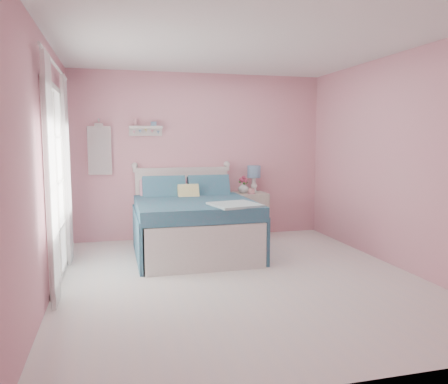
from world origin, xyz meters
name	(u,v)px	position (x,y,z in m)	size (l,w,h in m)	color
floor	(240,278)	(0.00, 0.00, 0.00)	(4.50, 4.50, 0.00)	white
room_shell	(241,138)	(0.00, 0.00, 1.58)	(4.50, 4.50, 4.50)	pink
bed	(193,224)	(-0.31, 1.27, 0.39)	(1.55, 1.96, 1.13)	silver
nightstand	(250,215)	(0.75, 1.99, 0.36)	(0.50, 0.49, 0.72)	beige
table_lamp	(254,174)	(0.84, 2.07, 1.02)	(0.21, 0.21, 0.43)	white
vase	(243,187)	(0.64, 1.99, 0.81)	(0.17, 0.17, 0.17)	silver
teacup	(251,191)	(0.72, 1.83, 0.76)	(0.10, 0.10, 0.08)	pink
roses	(243,180)	(0.64, 1.98, 0.93)	(0.14, 0.11, 0.12)	#BC4062
wall_shelf	(145,128)	(-0.87, 2.19, 1.73)	(0.50, 0.15, 0.25)	silver
hanging_dress	(100,151)	(-1.55, 2.18, 1.40)	(0.34, 0.03, 0.72)	white
french_door	(56,185)	(-1.97, 0.40, 1.07)	(0.04, 1.32, 2.16)	silver
curtain_near	(51,181)	(-1.92, -0.34, 1.18)	(0.04, 0.40, 2.32)	white
curtain_far	(67,170)	(-1.92, 1.14, 1.18)	(0.04, 0.40, 2.32)	white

